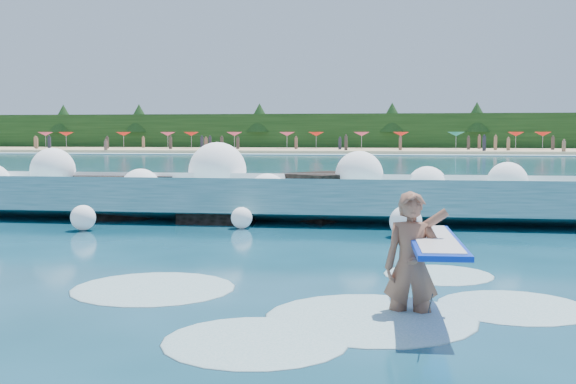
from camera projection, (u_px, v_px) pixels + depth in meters
The scene contains 11 objects.
ground at pixel (182, 272), 12.12m from camera, with size 200.00×200.00×0.00m, color #083241.
beach at pixel (367, 151), 88.98m from camera, with size 140.00×20.00×0.40m, color tan.
wet_band at pixel (363, 154), 78.15m from camera, with size 140.00×5.00×0.08m, color silver.
treeline at pixel (370, 132), 98.65m from camera, with size 140.00×4.00×5.00m, color black.
breaking_wave at pixel (244, 199), 19.45m from camera, with size 17.91×2.79×1.54m.
rock_cluster at pixel (212, 201), 19.77m from camera, with size 8.54×3.29×1.46m.
surfer_with_board at pixel (417, 261), 9.10m from camera, with size 0.99×3.03×1.91m.
wave_spray at pixel (237, 179), 19.44m from camera, with size 14.84×4.65×2.10m.
surf_foam at pixel (344, 308), 9.56m from camera, with size 9.06×6.13×0.13m.
beach_umbrellas at pixel (367, 134), 90.48m from camera, with size 112.58×6.87×0.50m.
beachgoers at pixel (363, 143), 86.52m from camera, with size 105.26×13.63×1.92m.
Camera 1 is at (3.54, -11.57, 2.32)m, focal length 45.00 mm.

